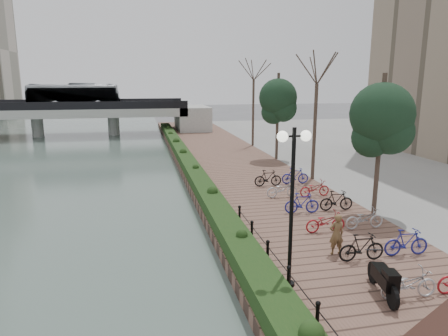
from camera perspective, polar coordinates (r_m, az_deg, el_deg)
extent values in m
cube|color=brown|center=(26.45, 3.20, -1.72)|extent=(8.00, 75.00, 0.50)
cube|color=#143312|center=(28.09, -4.83, 0.23)|extent=(1.10, 56.00, 0.60)
cylinder|color=black|center=(10.90, 13.19, -20.02)|extent=(0.10, 0.10, 0.70)
cylinder|color=black|center=(12.49, 9.19, -15.41)|extent=(0.10, 0.10, 0.70)
cylinder|color=black|center=(14.18, 6.25, -11.82)|extent=(0.10, 0.10, 0.70)
cylinder|color=black|center=(15.94, 4.00, -8.99)|extent=(0.10, 0.10, 0.70)
cylinder|color=black|center=(17.76, 2.23, -6.72)|extent=(0.10, 0.10, 0.70)
cylinder|color=black|center=(11.96, 9.62, -5.89)|extent=(0.12, 0.12, 4.85)
cylinder|color=black|center=(11.48, 10.00, 4.51)|extent=(0.70, 0.06, 0.06)
sphere|color=white|center=(11.35, 8.36, 4.48)|extent=(0.32, 0.32, 0.32)
sphere|color=white|center=(11.61, 11.61, 4.53)|extent=(0.32, 0.32, 0.32)
imported|color=brown|center=(15.05, 15.77, -9.10)|extent=(0.56, 0.38, 1.51)
imported|color=silver|center=(13.03, 24.81, -14.73)|extent=(0.60, 1.71, 0.90)
imported|color=black|center=(14.95, 18.85, -10.51)|extent=(0.47, 1.66, 1.00)
imported|color=maroon|center=(17.09, 14.40, -7.52)|extent=(0.60, 1.71, 0.90)
imported|color=navy|center=(19.31, 11.02, -4.90)|extent=(0.47, 1.66, 1.00)
imported|color=silver|center=(21.64, 8.36, -3.08)|extent=(0.60, 1.71, 0.90)
imported|color=black|center=(24.01, 6.23, -1.37)|extent=(0.47, 1.66, 1.00)
imported|color=navy|center=(15.91, 24.52, -9.58)|extent=(0.47, 1.66, 1.00)
imported|color=silver|center=(17.93, 19.61, -6.91)|extent=(0.60, 1.71, 0.90)
imported|color=black|center=(20.06, 15.78, -4.49)|extent=(0.47, 1.66, 1.00)
imported|color=maroon|center=(22.32, 12.70, -2.78)|extent=(0.60, 1.71, 0.90)
imported|color=navy|center=(24.62, 10.22, -1.16)|extent=(0.47, 1.66, 1.00)
cube|color=#9E9E99|center=(53.82, -25.26, 7.21)|extent=(36.00, 8.00, 1.00)
cube|color=black|center=(49.98, -26.36, 7.91)|extent=(36.00, 0.15, 0.90)
cube|color=black|center=(57.57, -24.48, 8.48)|extent=(36.00, 0.15, 0.90)
cylinder|color=#9E9E99|center=(53.97, -25.09, 5.36)|extent=(1.40, 1.40, 2.50)
cylinder|color=#9E9E99|center=(52.66, -15.48, 5.92)|extent=(1.40, 1.40, 2.50)
imported|color=silver|center=(52.87, -20.61, 9.70)|extent=(2.52, 10.77, 3.00)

